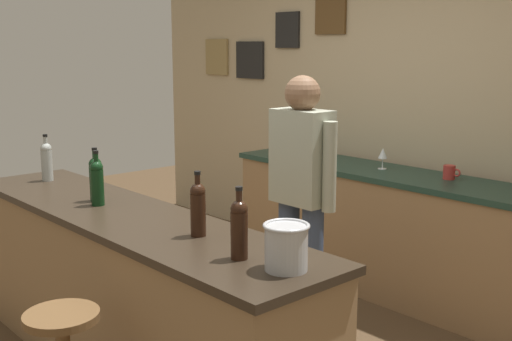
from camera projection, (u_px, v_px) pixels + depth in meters
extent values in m
cube|color=tan|center=(402.00, 97.00, 4.86)|extent=(6.00, 0.06, 2.80)
cube|color=#997F4C|center=(217.00, 57.00, 6.38)|extent=(0.34, 0.02, 0.35)
cube|color=black|center=(250.00, 60.00, 6.02)|extent=(0.37, 0.02, 0.35)
cube|color=black|center=(287.00, 30.00, 5.60)|extent=(0.28, 0.02, 0.31)
cube|color=brown|center=(331.00, 13.00, 5.21)|extent=(0.32, 0.02, 0.34)
cube|color=olive|center=(128.00, 299.00, 3.44)|extent=(2.67, 0.57, 0.88)
cube|color=#2D2319|center=(125.00, 217.00, 3.36)|extent=(2.73, 0.60, 0.04)
cube|color=olive|center=(411.00, 241.00, 4.50)|extent=(3.03, 0.53, 0.86)
cube|color=#1E382D|center=(414.00, 179.00, 4.41)|extent=(3.09, 0.56, 0.04)
cylinder|color=#384766|center=(312.00, 275.00, 3.83)|extent=(0.13, 0.13, 0.86)
cylinder|color=#384766|center=(289.00, 267.00, 3.97)|extent=(0.13, 0.13, 0.86)
cube|color=#9EA38E|center=(302.00, 157.00, 3.76)|extent=(0.36, 0.20, 0.56)
sphere|color=brown|center=(303.00, 93.00, 3.69)|extent=(0.21, 0.21, 0.21)
cylinder|color=#9EA38E|center=(330.00, 167.00, 3.61)|extent=(0.08, 0.08, 0.52)
cylinder|color=#9EA38E|center=(276.00, 157.00, 3.93)|extent=(0.08, 0.08, 0.52)
cylinder|color=brown|center=(61.00, 317.00, 2.69)|extent=(0.32, 0.32, 0.03)
cylinder|color=#999E99|center=(47.00, 166.00, 4.14)|extent=(0.07, 0.07, 0.20)
sphere|color=#999E99|center=(46.00, 149.00, 4.11)|extent=(0.07, 0.07, 0.07)
cylinder|color=#999E99|center=(46.00, 144.00, 4.11)|extent=(0.03, 0.03, 0.09)
cylinder|color=black|center=(45.00, 135.00, 4.10)|extent=(0.03, 0.03, 0.02)
cylinder|color=black|center=(96.00, 184.00, 3.60)|extent=(0.07, 0.07, 0.20)
sphere|color=black|center=(95.00, 164.00, 3.58)|extent=(0.07, 0.07, 0.07)
cylinder|color=black|center=(95.00, 158.00, 3.57)|extent=(0.03, 0.03, 0.09)
cylinder|color=black|center=(94.00, 149.00, 3.56)|extent=(0.03, 0.03, 0.02)
cylinder|color=black|center=(97.00, 188.00, 3.50)|extent=(0.07, 0.07, 0.20)
sphere|color=black|center=(96.00, 167.00, 3.48)|extent=(0.07, 0.07, 0.07)
cylinder|color=black|center=(96.00, 162.00, 3.47)|extent=(0.03, 0.03, 0.09)
cylinder|color=black|center=(96.00, 152.00, 3.46)|extent=(0.03, 0.03, 0.02)
cylinder|color=black|center=(198.00, 215.00, 2.93)|extent=(0.07, 0.07, 0.20)
sphere|color=black|center=(198.00, 191.00, 2.91)|extent=(0.07, 0.07, 0.07)
cylinder|color=black|center=(198.00, 184.00, 2.91)|extent=(0.03, 0.03, 0.09)
cylinder|color=black|center=(197.00, 173.00, 2.90)|extent=(0.03, 0.03, 0.02)
cylinder|color=black|center=(239.00, 235.00, 2.62)|extent=(0.07, 0.07, 0.20)
sphere|color=black|center=(239.00, 209.00, 2.59)|extent=(0.07, 0.07, 0.07)
cylinder|color=black|center=(239.00, 201.00, 2.59)|extent=(0.03, 0.03, 0.09)
cylinder|color=black|center=(239.00, 189.00, 2.58)|extent=(0.03, 0.03, 0.02)
cylinder|color=#B7BABF|center=(286.00, 248.00, 2.49)|extent=(0.17, 0.17, 0.18)
torus|color=#B7BABF|center=(286.00, 226.00, 2.47)|extent=(0.19, 0.19, 0.02)
cylinder|color=silver|center=(382.00, 169.00, 4.65)|extent=(0.06, 0.06, 0.00)
cylinder|color=silver|center=(382.00, 163.00, 4.64)|extent=(0.01, 0.01, 0.07)
cone|color=silver|center=(383.00, 153.00, 4.63)|extent=(0.07, 0.07, 0.08)
cylinder|color=#B2332D|center=(449.00, 172.00, 4.29)|extent=(0.08, 0.08, 0.09)
torus|color=#B2332D|center=(457.00, 173.00, 4.25)|extent=(0.06, 0.01, 0.06)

